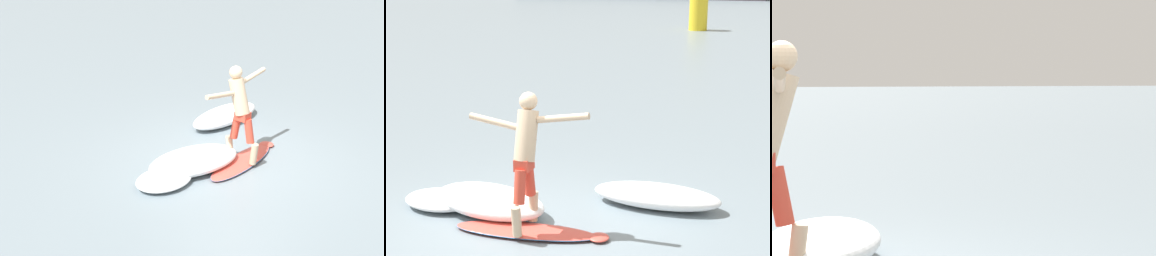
# 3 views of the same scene
# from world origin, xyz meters

# --- Properties ---
(wave_foam_at_tail) EXTENTS (2.08, 1.49, 0.38)m
(wave_foam_at_tail) POSITION_xyz_m (-0.77, 0.39, 0.19)
(wave_foam_at_tail) COLOR white
(wave_foam_at_tail) RESTS_ON ground
(wave_foam_beside) EXTENTS (1.19, 0.94, 0.21)m
(wave_foam_beside) POSITION_xyz_m (-1.59, 0.40, 0.11)
(wave_foam_beside) COLOR white
(wave_foam_beside) RESTS_ON ground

